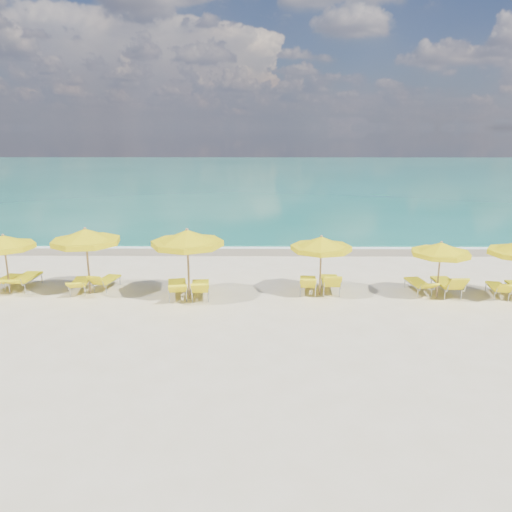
{
  "coord_description": "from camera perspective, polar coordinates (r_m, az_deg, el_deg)",
  "views": [
    {
      "loc": [
        0.16,
        -17.22,
        6.02
      ],
      "look_at": [
        0.0,
        1.5,
        1.2
      ],
      "focal_mm": 35.0,
      "sensor_mm": 36.0,
      "label": 1
    }
  ],
  "objects": [
    {
      "name": "lounger_2_left",
      "position": [
        20.02,
        -19.42,
        -3.27
      ],
      "size": [
        0.84,
        1.87,
        0.7
      ],
      "rotation": [
        0.0,
        0.0,
        0.15
      ],
      "color": "#A5A8AD",
      "rests_on": "ground"
    },
    {
      "name": "umbrella_4",
      "position": [
        18.23,
        7.47,
        1.35
      ],
      "size": [
        2.51,
        2.51,
        2.27
      ],
      "rotation": [
        0.0,
        0.0,
        -0.13
      ],
      "color": "#A88154",
      "rests_on": "ground"
    },
    {
      "name": "umbrella_2",
      "position": [
        19.2,
        -18.89,
        2.05
      ],
      "size": [
        3.01,
        3.01,
        2.53
      ],
      "rotation": [
        0.0,
        0.0,
        -0.23
      ],
      "color": "#A88154",
      "rests_on": "ground"
    },
    {
      "name": "ocean",
      "position": [
        65.5,
        0.34,
        9.16
      ],
      "size": [
        120.0,
        80.0,
        0.3
      ],
      "primitive_type": "cube",
      "color": "#126754",
      "rests_on": "ground"
    },
    {
      "name": "whitecap_near",
      "position": [
        35.29,
        -9.61,
        4.41
      ],
      "size": [
        14.0,
        0.36,
        0.05
      ],
      "primitive_type": "cube",
      "color": "white",
      "rests_on": "ground"
    },
    {
      "name": "lounger_4_left",
      "position": [
        18.94,
        5.94,
        -3.45
      ],
      "size": [
        0.77,
        1.86,
        0.85
      ],
      "rotation": [
        0.0,
        0.0,
        -0.09
      ],
      "color": "#A5A8AD",
      "rests_on": "ground"
    },
    {
      "name": "lounger_1_left",
      "position": [
        21.65,
        -26.6,
        -2.74
      ],
      "size": [
        0.73,
        1.73,
        0.64
      ],
      "rotation": [
        0.0,
        0.0,
        -0.12
      ],
      "color": "#A5A8AD",
      "rests_on": "ground"
    },
    {
      "name": "umbrella_5",
      "position": [
        18.96,
        20.37,
        0.69
      ],
      "size": [
        2.46,
        2.46,
        2.12
      ],
      "rotation": [
        0.0,
        0.0,
        0.19
      ],
      "color": "#A88154",
      "rests_on": "ground"
    },
    {
      "name": "ground_plane",
      "position": [
        18.24,
        -0.04,
        -4.83
      ],
      "size": [
        120.0,
        120.0,
        0.0
      ],
      "primitive_type": "plane",
      "color": "beige"
    },
    {
      "name": "lounger_2_right",
      "position": [
        20.04,
        -16.69,
        -3.04
      ],
      "size": [
        0.88,
        1.72,
        0.8
      ],
      "rotation": [
        0.0,
        0.0,
        -0.2
      ],
      "color": "#A5A8AD",
      "rests_on": "ground"
    },
    {
      "name": "lounger_3_left",
      "position": [
        18.53,
        -8.97,
        -3.9
      ],
      "size": [
        1.01,
        2.11,
        0.85
      ],
      "rotation": [
        0.0,
        0.0,
        0.18
      ],
      "color": "#A5A8AD",
      "rests_on": "ground"
    },
    {
      "name": "whitecap_far",
      "position": [
        42.39,
        11.2,
        5.99
      ],
      "size": [
        18.0,
        0.3,
        0.05
      ],
      "primitive_type": "cube",
      "color": "white",
      "rests_on": "ground"
    },
    {
      "name": "lounger_5_left",
      "position": [
        19.75,
        18.07,
        -3.39
      ],
      "size": [
        0.81,
        1.87,
        0.71
      ],
      "rotation": [
        0.0,
        0.0,
        0.13
      ],
      "color": "#A5A8AD",
      "rests_on": "ground"
    },
    {
      "name": "lounger_4_right",
      "position": [
        19.1,
        8.48,
        -3.33
      ],
      "size": [
        0.74,
        1.91,
        0.93
      ],
      "rotation": [
        0.0,
        0.0,
        -0.05
      ],
      "color": "#A5A8AD",
      "rests_on": "ground"
    },
    {
      "name": "lounger_3_right",
      "position": [
        18.39,
        -6.36,
        -3.98
      ],
      "size": [
        0.83,
        1.96,
        0.88
      ],
      "rotation": [
        0.0,
        0.0,
        0.1
      ],
      "color": "#A5A8AD",
      "rests_on": "ground"
    },
    {
      "name": "lounger_6_left",
      "position": [
        20.44,
        25.87,
        -3.6
      ],
      "size": [
        0.75,
        1.65,
        0.76
      ],
      "rotation": [
        0.0,
        0.0,
        -0.14
      ],
      "color": "#A5A8AD",
      "rests_on": "ground"
    },
    {
      "name": "umbrella_1",
      "position": [
        20.57,
        -26.87,
        1.37
      ],
      "size": [
        2.7,
        2.7,
        2.25
      ],
      "rotation": [
        0.0,
        0.0,
        0.24
      ],
      "color": "#A88154",
      "rests_on": "ground"
    },
    {
      "name": "lounger_5_right",
      "position": [
        19.88,
        20.93,
        -3.41
      ],
      "size": [
        0.75,
        1.98,
        0.97
      ],
      "rotation": [
        0.0,
        0.0,
        0.04
      ],
      "color": "#A5A8AD",
      "rests_on": "ground"
    },
    {
      "name": "lounger_1_right",
      "position": [
        21.21,
        -24.87,
        -2.75
      ],
      "size": [
        0.77,
        2.12,
        0.75
      ],
      "rotation": [
        0.0,
        0.0,
        -0.05
      ],
      "color": "#A5A8AD",
      "rests_on": "ground"
    },
    {
      "name": "foam_line",
      "position": [
        26.12,
        0.12,
        1.11
      ],
      "size": [
        120.0,
        1.2,
        0.03
      ],
      "primitive_type": "cube",
      "color": "white",
      "rests_on": "ground"
    },
    {
      "name": "wet_sand_band",
      "position": [
        25.35,
        0.11,
        0.7
      ],
      "size": [
        120.0,
        2.6,
        0.01
      ],
      "primitive_type": "cube",
      "color": "tan",
      "rests_on": "ground"
    },
    {
      "name": "umbrella_3",
      "position": [
        17.76,
        -7.86,
        1.96
      ],
      "size": [
        2.7,
        2.7,
        2.61
      ],
      "rotation": [
        0.0,
        0.0,
        0.05
      ],
      "color": "#A88154",
      "rests_on": "ground"
    }
  ]
}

